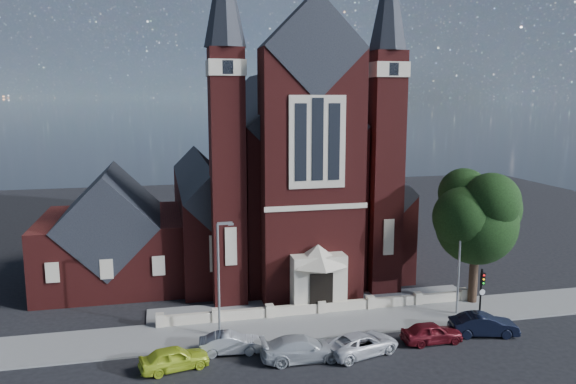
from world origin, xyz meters
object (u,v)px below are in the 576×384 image
car_lime_van (174,358)px  car_white_suv (362,343)px  church (277,178)px  car_silver_b (302,348)px  street_lamp_left (220,273)px  car_silver_a (231,343)px  traffic_signal (482,288)px  street_tree (480,219)px  parish_hall (112,238)px  car_dark_red (432,333)px  car_navy (484,325)px  street_lamp_right (461,256)px

car_lime_van → car_white_suv: 11.84m
church → car_silver_b: (-3.30, -23.56, -7.42)m
street_lamp_left → car_silver_a: (0.35, -2.65, -3.93)m
church → traffic_signal: 23.94m
traffic_signal → street_tree: bearing=64.1°
parish_hall → traffic_signal: size_ratio=3.05×
car_silver_b → car_dark_red: (9.13, 0.52, -0.06)m
street_tree → street_lamp_left: (-20.51, -1.71, -2.36)m
street_tree → car_silver_b: street_tree is taller
street_tree → car_navy: (-2.71, -5.52, -6.20)m
church → traffic_signal: size_ratio=8.72×
car_lime_van → car_silver_b: size_ratio=0.80×
church → car_lime_van: (-11.17, -23.03, -7.47)m
street_lamp_right → car_dark_red: size_ratio=1.95×
car_silver_a → car_navy: bearing=-89.7°
street_lamp_right → car_silver_a: size_ratio=1.99×
street_tree → traffic_signal: street_tree is taller
street_lamp_right → car_silver_a: street_lamp_right is taller
parish_hall → street_lamp_right: 29.62m
car_silver_a → car_navy: car_navy is taller
parish_hall → car_lime_van: parish_hall is taller
church → car_navy: bearing=-66.5°
car_lime_van → car_navy: car_navy is taller
church → car_silver_b: bearing=-98.0°
church → car_navy: church is taller
car_white_suv → car_dark_red: (5.17, 0.52, 0.01)m
street_tree → street_lamp_right: bearing=-145.7°
church → car_lime_van: size_ratio=8.29×
traffic_signal → car_navy: traffic_signal is taller
car_silver_b → car_navy: size_ratio=1.14×
street_tree → street_lamp_left: street_tree is taller
car_silver_b → street_lamp_right: bearing=-69.7°
car_silver_a → street_lamp_right: bearing=-77.3°
car_silver_a → church: bearing=-15.1°
church → street_lamp_left: 20.84m
street_lamp_left → car_dark_red: 14.86m
traffic_signal → car_silver_b: size_ratio=0.76×
car_silver_a → street_lamp_left: bearing=11.6°
parish_hall → car_silver_b: 22.77m
street_lamp_left → car_white_suv: 10.49m
street_lamp_right → car_navy: size_ratio=1.75×
street_lamp_right → car_silver_b: bearing=-161.0°
church → traffic_signal: (11.00, -20.52, -5.60)m
street_lamp_left → car_white_suv: street_lamp_left is taller
parish_hall → traffic_signal: (27.00, -15.57, -1.43)m
church → street_lamp_right: bearing=-62.0°
church → street_lamp_right: (10.09, -18.94, -3.59)m
street_tree → car_navy: 8.73m
parish_hall → car_silver_b: (12.70, -18.62, -3.25)m
parish_hall → street_tree: size_ratio=1.14×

